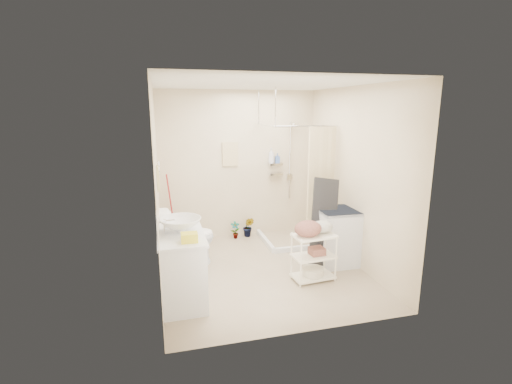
% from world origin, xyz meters
% --- Properties ---
extents(floor, '(3.20, 3.20, 0.00)m').
position_xyz_m(floor, '(0.00, 0.00, 0.00)').
color(floor, tan).
rests_on(floor, ground).
extents(ceiling, '(2.80, 3.20, 0.04)m').
position_xyz_m(ceiling, '(0.00, 0.00, 2.60)').
color(ceiling, silver).
rests_on(ceiling, ground).
extents(wall_back, '(2.80, 0.04, 2.60)m').
position_xyz_m(wall_back, '(0.00, 1.60, 1.30)').
color(wall_back, beige).
rests_on(wall_back, ground).
extents(wall_front, '(2.80, 0.04, 2.60)m').
position_xyz_m(wall_front, '(0.00, -1.60, 1.30)').
color(wall_front, beige).
rests_on(wall_front, ground).
extents(wall_left, '(0.04, 3.20, 2.60)m').
position_xyz_m(wall_left, '(-1.40, 0.00, 1.30)').
color(wall_left, beige).
rests_on(wall_left, ground).
extents(wall_right, '(0.04, 3.20, 2.60)m').
position_xyz_m(wall_right, '(1.40, 0.00, 1.30)').
color(wall_right, beige).
rests_on(wall_right, ground).
extents(vanity, '(0.55, 0.97, 0.85)m').
position_xyz_m(vanity, '(-1.16, -0.60, 0.43)').
color(vanity, silver).
rests_on(vanity, ground).
extents(sink, '(0.54, 0.54, 0.17)m').
position_xyz_m(sink, '(-1.15, -0.52, 0.93)').
color(sink, silver).
rests_on(sink, vanity).
extents(counter_basket, '(0.19, 0.15, 0.10)m').
position_xyz_m(counter_basket, '(-1.08, -0.90, 0.90)').
color(counter_basket, yellow).
rests_on(counter_basket, vanity).
extents(floor_basket, '(0.32, 0.28, 0.14)m').
position_xyz_m(floor_basket, '(-1.00, -0.92, 0.07)').
color(floor_basket, yellow).
rests_on(floor_basket, ground).
extents(toilet, '(0.82, 0.47, 0.84)m').
position_xyz_m(toilet, '(-1.04, 0.50, 0.42)').
color(toilet, white).
rests_on(toilet, ground).
extents(mop, '(0.14, 0.14, 1.22)m').
position_xyz_m(mop, '(-1.25, 1.49, 0.61)').
color(mop, maroon).
rests_on(mop, ground).
extents(potted_plant_a, '(0.17, 0.12, 0.31)m').
position_xyz_m(potted_plant_a, '(-0.12, 1.39, 0.16)').
color(potted_plant_a, brown).
rests_on(potted_plant_a, ground).
extents(potted_plant_b, '(0.25, 0.23, 0.36)m').
position_xyz_m(potted_plant_b, '(0.14, 1.43, 0.18)').
color(potted_plant_b, '#9A3E23').
rests_on(potted_plant_b, ground).
extents(hanging_towel, '(0.28, 0.03, 0.42)m').
position_xyz_m(hanging_towel, '(-0.15, 1.58, 1.50)').
color(hanging_towel, beige).
rests_on(hanging_towel, wall_back).
extents(towel_ring, '(0.04, 0.22, 0.34)m').
position_xyz_m(towel_ring, '(-1.38, -0.20, 1.47)').
color(towel_ring, '#D5C882').
rests_on(towel_ring, wall_left).
extents(tp_holder, '(0.08, 0.12, 0.14)m').
position_xyz_m(tp_holder, '(-1.36, 0.05, 0.72)').
color(tp_holder, silver).
rests_on(tp_holder, wall_left).
extents(shower, '(1.10, 1.10, 2.10)m').
position_xyz_m(shower, '(0.85, 1.05, 1.05)').
color(shower, silver).
rests_on(shower, ground).
extents(shampoo_bottle_a, '(0.11, 0.11, 0.27)m').
position_xyz_m(shampoo_bottle_a, '(0.59, 1.54, 1.46)').
color(shampoo_bottle_a, silver).
rests_on(shampoo_bottle_a, shower).
extents(shampoo_bottle_b, '(0.09, 0.09, 0.17)m').
position_xyz_m(shampoo_bottle_b, '(0.71, 1.54, 1.41)').
color(shampoo_bottle_b, '#3B5899').
rests_on(shampoo_bottle_b, shower).
extents(washing_machine, '(0.58, 0.60, 0.83)m').
position_xyz_m(washing_machine, '(1.14, -0.04, 0.42)').
color(washing_machine, silver).
rests_on(washing_machine, ground).
extents(laundry_rack, '(0.59, 0.38, 0.77)m').
position_xyz_m(laundry_rack, '(0.59, -0.48, 0.39)').
color(laundry_rack, white).
rests_on(laundry_rack, ground).
extents(ironing_board, '(0.39, 0.15, 1.33)m').
position_xyz_m(ironing_board, '(0.93, -0.04, 0.67)').
color(ironing_board, black).
rests_on(ironing_board, ground).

